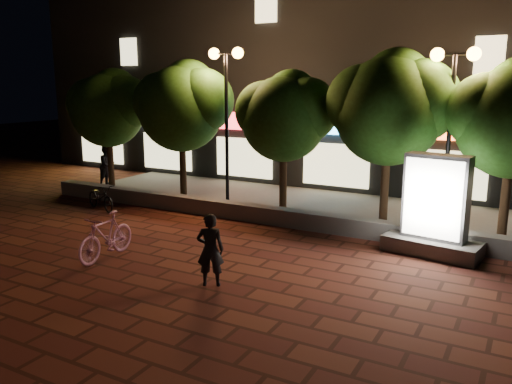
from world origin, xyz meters
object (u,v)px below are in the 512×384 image
Objects in this scene: street_lamp_right at (452,93)px; scooter_pink at (106,236)px; street_lamp_left at (226,87)px; rider at (210,250)px; tree_right at (392,104)px; ad_kiosk at (435,214)px; scooter_parked at (101,197)px; tree_far_left at (109,105)px; pedestrian at (107,165)px; tree_left at (183,103)px; tree_mid at (286,113)px.

street_lamp_right reaches higher than scooter_pink.
street_lamp_left reaches higher than rider.
ad_kiosk is at bearing -49.10° from tree_right.
scooter_pink is 1.11× the size of scooter_parked.
street_lamp_left is 5.53m from scooter_parked.
tree_far_left is at bearing 55.58° from scooter_parked.
street_lamp_left is 3.33× the size of rider.
pedestrian is (-9.36, 6.60, 0.11)m from rider.
rider is 11.45m from pedestrian.
tree_far_left is 12.47m from street_lamp_right.
tree_right is 1.02× the size of street_lamp_right.
rider is at bearing -7.05° from scooter_pink.
ad_kiosk reaches higher than rider.
pedestrian is (-13.00, 0.51, -3.00)m from street_lamp_right.
rider reaches higher than scooter_pink.
tree_left is 4.80m from pedestrian.
tree_left is 4.31m from scooter_parked.
tree_far_left reaches higher than scooter_pink.
tree_right is 7.22m from rider.
rider is at bearing -35.80° from tree_far_left.
street_lamp_right is (7.00, 0.00, -0.13)m from street_lamp_left.
tree_right is 8.56m from scooter_pink.
rider is 0.96× the size of pedestrian.
ad_kiosk is (9.00, -1.96, -2.44)m from tree_left.
rider is at bearing -99.28° from scooter_parked.
tree_left is at bearing -9.56° from scooter_parked.
scooter_parked is at bearing 133.17° from scooter_pink.
street_lamp_right is at bearing 37.49° from scooter_pink.
tree_mid is 6.93m from rider.
street_lamp_right is (8.95, -0.26, 0.45)m from tree_left.
tree_right is 5.38m from street_lamp_left.
tree_far_left is 2.86× the size of pedestrian.
street_lamp_left is (-2.05, -0.26, 0.81)m from tree_mid.
street_lamp_right is at bearing 91.91° from ad_kiosk.
tree_far_left reaches higher than scooter_parked.
street_lamp_right is at bearing -1.21° from tree_far_left.
ad_kiosk is at bearing -157.65° from rider.
street_lamp_right is 2.98× the size of scooter_parked.
street_lamp_right reaches higher than tree_mid.
street_lamp_left is at bearing -7.70° from tree_left.
tree_right is at bearing 0.00° from tree_far_left.
tree_left reaches higher than ad_kiosk.
pedestrian is at bearing 175.11° from street_lamp_left.
ad_kiosk is 1.49× the size of scooter_parked.
tree_left is 3.14× the size of rider.
tree_far_left is at bearing 129.14° from scooter_pink.
scooter_parked is at bearing -175.86° from ad_kiosk.
tree_far_left reaches higher than rider.
street_lamp_left reaches higher than scooter_pink.
rider is 7.69m from scooter_parked.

